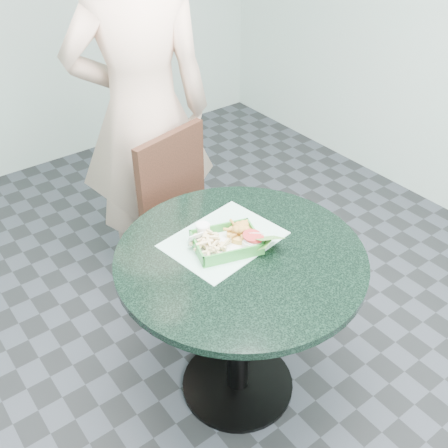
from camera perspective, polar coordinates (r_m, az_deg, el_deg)
floor at (r=2.50m, az=1.47°, el=-17.02°), size 4.00×5.00×0.02m
cafe_table at (r=2.06m, az=1.72°, el=-7.34°), size 0.94×0.94×0.75m
dining_chair at (r=2.55m, az=-4.26°, el=0.90°), size 0.42×0.42×0.93m
diner_person at (r=2.51m, az=-9.35°, el=16.59°), size 1.01×0.85×2.36m
placemat at (r=2.02m, az=-0.02°, el=-2.14°), size 0.47×0.38×0.00m
food_basket at (r=1.97m, az=0.26°, el=-2.69°), size 0.24×0.17×0.05m
crab_sandwich at (r=2.00m, az=1.34°, el=-0.80°), size 0.11×0.11×0.07m
fries_pile at (r=1.94m, az=-1.52°, el=-2.62°), size 0.14×0.15×0.05m
sauce_ramekin at (r=1.98m, az=-2.76°, el=-1.34°), size 0.05×0.05×0.03m
garnish_cup at (r=1.97m, az=3.38°, el=-1.66°), size 0.12×0.12×0.05m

